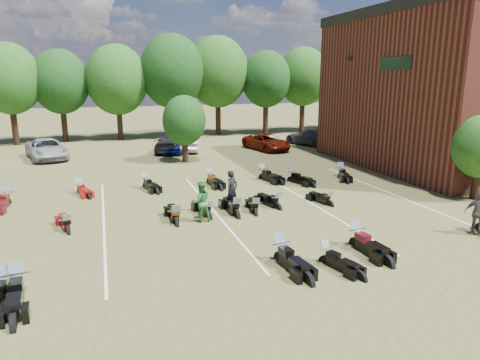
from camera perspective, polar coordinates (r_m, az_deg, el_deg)
name	(u,v)px	position (r m, az deg, el deg)	size (l,w,h in m)	color
ground	(300,226)	(18.58, 7.98, -6.06)	(160.00, 160.00, 0.00)	brown
car_2	(47,149)	(36.32, -24.38, 3.78)	(2.56, 5.55, 1.54)	#92939A
car_3	(169,144)	(36.75, -9.49, 4.80)	(1.96, 4.82, 1.40)	black
car_4	(173,145)	(36.12, -8.93, 4.57)	(1.51, 3.76, 1.28)	navy
car_5	(191,143)	(36.94, -6.54, 4.97)	(1.53, 4.39, 1.45)	#A3A39E
car_6	(266,142)	(37.28, 3.54, 5.07)	(2.30, 4.99, 1.39)	#500F04
car_7	(310,137)	(40.52, 9.37, 5.68)	(2.11, 5.18, 1.50)	#3E3D43
person_black	(232,190)	(20.35, -1.07, -1.38)	(0.69, 0.45, 1.90)	black
person_green	(201,202)	(18.75, -5.24, -2.90)	(0.88, 0.68, 1.80)	#2A7231
person_grey	(479,213)	(19.57, 29.25, -3.91)	(1.06, 0.44, 1.81)	#59524C
motorcycle_0	(19,295)	(14.45, -27.38, -13.48)	(0.79, 2.47, 1.38)	black
motorcycle_1	(5,296)	(14.58, -28.88, -13.42)	(0.71, 2.24, 1.25)	black
motorcycle_3	(280,261)	(15.10, 5.39, -10.74)	(0.78, 2.44, 1.36)	black
motorcycle_4	(326,263)	(15.16, 11.39, -10.85)	(0.65, 2.03, 1.13)	black
motorcycle_5	(356,246)	(16.83, 15.17, -8.55)	(0.79, 2.49, 1.39)	black
motorcycle_7	(68,233)	(18.94, -21.95, -6.56)	(0.67, 2.11, 1.17)	maroon
motorcycle_8	(176,225)	(18.72, -8.48, -5.92)	(0.74, 2.32, 1.30)	black
motorcycle_9	(209,218)	(19.40, -4.18, -5.10)	(0.68, 2.13, 1.19)	black
motorcycle_10	(256,215)	(19.85, 2.09, -4.63)	(0.66, 2.08, 1.16)	black
motorcycle_11	(237,217)	(19.50, -0.43, -4.97)	(0.78, 2.46, 1.37)	black
motorcycle_12	(277,209)	(20.74, 4.98, -3.87)	(0.70, 2.18, 1.22)	black
motorcycle_13	(329,206)	(21.62, 11.81, -3.38)	(0.64, 2.01, 1.12)	black
motorcycle_14	(8,205)	(24.20, -28.56, -2.97)	(0.78, 2.46, 1.37)	#440912
motorcycle_15	(80,193)	(25.07, -20.57, -1.62)	(0.65, 2.04, 1.14)	maroon
motorcycle_16	(146,188)	(25.14, -12.45, -1.02)	(0.71, 2.23, 1.25)	black
motorcycle_17	(210,183)	(25.63, -4.08, -0.45)	(0.75, 2.37, 1.32)	black
motorcycle_18	(263,179)	(26.64, 3.04, 0.11)	(0.78, 2.45, 1.36)	black
motorcycle_19	(291,182)	(26.16, 6.88, -0.23)	(0.74, 2.31, 1.29)	black
motorcycle_20	(340,177)	(27.94, 13.23, 0.40)	(0.74, 2.32, 1.29)	black
tree_line	(168,76)	(45.21, -9.55, 13.55)	(56.00, 6.00, 9.79)	black
young_tree_midfield	(184,120)	(31.88, -7.45, 7.88)	(3.20, 3.20, 4.70)	black
parking_lines	(214,212)	(20.27, -3.43, -4.24)	(20.10, 14.00, 0.01)	silver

